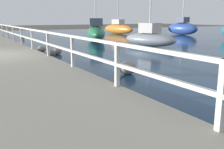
{
  "coord_description": "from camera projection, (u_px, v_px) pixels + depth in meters",
  "views": [
    {
      "loc": [
        -0.97,
        -12.66,
        1.89
      ],
      "look_at": [
        4.65,
        -2.66,
        -0.59
      ],
      "focal_mm": 42.0,
      "sensor_mm": 36.0,
      "label": 1
    }
  ],
  "objects": [
    {
      "name": "boulder_downstream",
      "position": [
        22.0,
        38.0,
        23.5
      ],
      "size": [
        0.41,
        0.37,
        0.31
      ],
      "color": "gray",
      "rests_on": "ground"
    },
    {
      "name": "sailboat_orange",
      "position": [
        118.0,
        28.0,
        31.51
      ],
      "size": [
        1.45,
        5.83,
        4.84
      ],
      "rotation": [
        0.0,
        0.0,
        0.05
      ],
      "color": "orange",
      "rests_on": "water_surface"
    },
    {
      "name": "sailboat_green",
      "position": [
        96.0,
        32.0,
        22.1
      ],
      "size": [
        3.43,
        5.51,
        7.25
      ],
      "rotation": [
        0.0,
        0.0,
        -0.4
      ],
      "color": "#236B42",
      "rests_on": "water_surface"
    },
    {
      "name": "sailboat_blue",
      "position": [
        182.0,
        28.0,
        29.78
      ],
      "size": [
        1.93,
        4.18,
        5.81
      ],
      "rotation": [
        0.0,
        0.0,
        0.11
      ],
      "color": "#2D4C9E",
      "rests_on": "water_surface"
    },
    {
      "name": "railing",
      "position": [
        39.0,
        37.0,
        12.47
      ],
      "size": [
        0.1,
        32.5,
        1.07
      ],
      "color": "beige",
      "rests_on": "dock_walkway"
    },
    {
      "name": "boulder_water_edge",
      "position": [
        57.0,
        51.0,
        13.85
      ],
      "size": [
        0.46,
        0.42,
        0.35
      ],
      "color": "slate",
      "rests_on": "ground"
    },
    {
      "name": "boulder_far_strip",
      "position": [
        51.0,
        53.0,
        13.14
      ],
      "size": [
        0.45,
        0.41,
        0.34
      ],
      "color": "#666056",
      "rests_on": "ground"
    },
    {
      "name": "boulder_upstream",
      "position": [
        128.0,
        68.0,
        8.93
      ],
      "size": [
        0.6,
        0.54,
        0.45
      ],
      "color": "gray",
      "rests_on": "ground"
    },
    {
      "name": "sailboat_gray",
      "position": [
        150.0,
        38.0,
        17.73
      ],
      "size": [
        2.51,
        4.33,
        5.31
      ],
      "rotation": [
        0.0,
        0.0,
        0.26
      ],
      "color": "gray",
      "rests_on": "water_surface"
    },
    {
      "name": "boulder_mid_strip",
      "position": [
        42.0,
        49.0,
        14.83
      ],
      "size": [
        0.49,
        0.44,
        0.37
      ],
      "color": "gray",
      "rests_on": "ground"
    }
  ]
}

